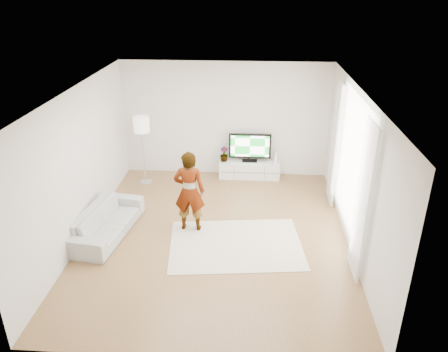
# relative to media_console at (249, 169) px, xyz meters

# --- Properties ---
(floor) EXTENTS (6.00, 6.00, 0.00)m
(floor) POSITION_rel_media_console_xyz_m (-0.61, -2.76, -0.21)
(floor) COLOR #A6794B
(floor) RESTS_ON ground
(ceiling) EXTENTS (6.00, 6.00, 0.00)m
(ceiling) POSITION_rel_media_console_xyz_m (-0.61, -2.76, 2.59)
(ceiling) COLOR white
(ceiling) RESTS_ON wall_back
(wall_left) EXTENTS (0.02, 6.00, 2.80)m
(wall_left) POSITION_rel_media_console_xyz_m (-3.11, -2.76, 1.19)
(wall_left) COLOR silver
(wall_left) RESTS_ON floor
(wall_right) EXTENTS (0.02, 6.00, 2.80)m
(wall_right) POSITION_rel_media_console_xyz_m (1.89, -2.76, 1.19)
(wall_right) COLOR silver
(wall_right) RESTS_ON floor
(wall_back) EXTENTS (5.00, 0.02, 2.80)m
(wall_back) POSITION_rel_media_console_xyz_m (-0.61, 0.24, 1.19)
(wall_back) COLOR silver
(wall_back) RESTS_ON floor
(wall_front) EXTENTS (5.00, 0.02, 2.80)m
(wall_front) POSITION_rel_media_console_xyz_m (-0.61, -5.76, 1.19)
(wall_front) COLOR silver
(wall_front) RESTS_ON floor
(window) EXTENTS (0.01, 2.60, 2.50)m
(window) POSITION_rel_media_console_xyz_m (1.87, -2.46, 1.24)
(window) COLOR white
(window) RESTS_ON wall_right
(curtain_near) EXTENTS (0.04, 0.70, 2.60)m
(curtain_near) POSITION_rel_media_console_xyz_m (1.79, -3.76, 1.14)
(curtain_near) COLOR white
(curtain_near) RESTS_ON floor
(curtain_far) EXTENTS (0.04, 0.70, 2.60)m
(curtain_far) POSITION_rel_media_console_xyz_m (1.79, -1.16, 1.14)
(curtain_far) COLOR white
(curtain_far) RESTS_ON floor
(media_console) EXTENTS (1.48, 0.42, 0.42)m
(media_console) POSITION_rel_media_console_xyz_m (0.00, 0.00, 0.00)
(media_console) COLOR white
(media_console) RESTS_ON floor
(television) EXTENTS (1.02, 0.20, 0.71)m
(television) POSITION_rel_media_console_xyz_m (0.00, 0.03, 0.59)
(television) COLOR black
(television) RESTS_ON media_console
(game_console) EXTENTS (0.08, 0.18, 0.24)m
(game_console) POSITION_rel_media_console_xyz_m (0.65, -0.00, 0.33)
(game_console) COLOR white
(game_console) RESTS_ON media_console
(potted_plant) EXTENTS (0.25, 0.25, 0.36)m
(potted_plant) POSITION_rel_media_console_xyz_m (-0.63, 0.00, 0.39)
(potted_plant) COLOR #3F7238
(potted_plant) RESTS_ON media_console
(rug) EXTENTS (2.61, 2.01, 0.01)m
(rug) POSITION_rel_media_console_xyz_m (-0.20, -3.05, -0.20)
(rug) COLOR beige
(rug) RESTS_ON floor
(player) EXTENTS (0.60, 0.40, 1.62)m
(player) POSITION_rel_media_console_xyz_m (-1.12, -2.53, 0.61)
(player) COLOR #334772
(player) RESTS_ON rug
(sofa) EXTENTS (1.03, 2.02, 0.57)m
(sofa) POSITION_rel_media_console_xyz_m (-2.69, -2.84, 0.07)
(sofa) COLOR #B2B3AE
(sofa) RESTS_ON floor
(floor_lamp) EXTENTS (0.37, 0.37, 1.65)m
(floor_lamp) POSITION_rel_media_console_xyz_m (-2.50, -0.47, 1.19)
(floor_lamp) COLOR silver
(floor_lamp) RESTS_ON floor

